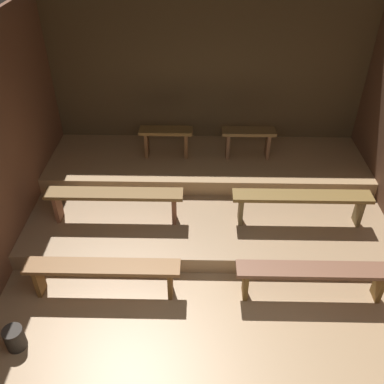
{
  "coord_description": "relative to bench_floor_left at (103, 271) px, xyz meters",
  "views": [
    {
      "loc": [
        -0.11,
        -2.1,
        3.9
      ],
      "look_at": [
        -0.21,
        2.59,
        0.43
      ],
      "focal_mm": 39.22,
      "sensor_mm": 36.0,
      "label": 1
    }
  ],
  "objects": [
    {
      "name": "wall_back",
      "position": [
        1.19,
        3.02,
        1.0
      ],
      "size": [
        5.65,
        0.06,
        2.75
      ],
      "primitive_type": "cube",
      "color": "brown",
      "rests_on": "ground"
    },
    {
      "name": "bench_lower_right",
      "position": [
        2.41,
        1.06,
        0.23
      ],
      "size": [
        1.79,
        0.25,
        0.46
      ],
      "color": "brown",
      "rests_on": "platform_lower"
    },
    {
      "name": "bench_middle_left",
      "position": [
        0.57,
        2.36,
        0.42
      ],
      "size": [
        0.8,
        0.25,
        0.46
      ],
      "color": "brown",
      "rests_on": "platform_middle"
    },
    {
      "name": "bench_middle_right",
      "position": [
        1.82,
        2.36,
        0.42
      ],
      "size": [
        0.8,
        0.25,
        0.46
      ],
      "color": "brown",
      "rests_on": "platform_middle"
    },
    {
      "name": "bench_floor_right",
      "position": [
        2.38,
        0.0,
        0.0
      ],
      "size": [
        1.76,
        0.25,
        0.46
      ],
      "color": "brown",
      "rests_on": "ground"
    },
    {
      "name": "bench_floor_left",
      "position": [
        0.0,
        0.0,
        0.0
      ],
      "size": [
        1.76,
        0.25,
        0.46
      ],
      "color": "brown",
      "rests_on": "ground"
    },
    {
      "name": "pail_floor",
      "position": [
        -0.8,
        -0.73,
        -0.24
      ],
      "size": [
        0.21,
        0.21,
        0.26
      ],
      "primitive_type": "cylinder",
      "color": "#332D28",
      "rests_on": "ground"
    },
    {
      "name": "platform_lower",
      "position": [
        1.19,
        1.66,
        -0.25
      ],
      "size": [
        4.85,
        2.67,
        0.23
      ],
      "primitive_type": "cube",
      "color": "#9F7F5C",
      "rests_on": "ground"
    },
    {
      "name": "platform_middle",
      "position": [
        1.19,
        2.31,
        -0.02
      ],
      "size": [
        4.85,
        1.37,
        0.23
      ],
      "primitive_type": "cube",
      "color": "tan",
      "rests_on": "platform_lower"
    },
    {
      "name": "ground",
      "position": [
        1.19,
        0.92,
        -0.41
      ],
      "size": [
        5.65,
        4.95,
        0.08
      ],
      "primitive_type": "cube",
      "color": "#A5835D"
    },
    {
      "name": "bench_lower_left",
      "position": [
        -0.02,
        1.06,
        0.23
      ],
      "size": [
        1.79,
        0.25,
        0.46
      ],
      "color": "brown",
      "rests_on": "platform_lower"
    }
  ]
}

